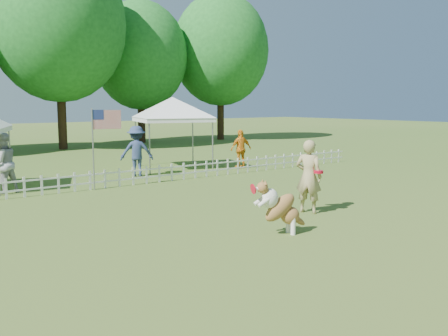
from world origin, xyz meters
name	(u,v)px	position (x,y,z in m)	size (l,w,h in m)	color
ground	(273,228)	(0.00, 0.00, 0.00)	(120.00, 120.00, 0.00)	#2F581B
picket_fence	(126,177)	(0.00, 7.00, 0.30)	(22.00, 0.08, 0.60)	white
handler	(309,176)	(1.73, 0.57, 0.91)	(0.67, 0.44, 1.83)	tan
dog	(281,207)	(-0.28, -0.52, 0.58)	(1.12, 0.37, 1.15)	brown
frisbee_on_turf	(288,220)	(0.72, 0.25, 0.01)	(0.23, 0.23, 0.02)	red
canopy_tent_right	(173,134)	(3.57, 9.82, 1.44)	(2.79, 2.79, 2.89)	white
flag_pole	(93,149)	(-1.14, 6.93, 1.28)	(0.98, 0.10, 2.56)	gray
spectator_a	(3,163)	(-3.54, 8.05, 0.92)	(0.89, 0.69, 1.83)	#A5A4A9
spectator_b	(137,151)	(1.33, 8.76, 0.93)	(1.21, 0.69, 1.87)	navy
spectator_c	(241,149)	(5.83, 8.13, 0.81)	(0.95, 0.39, 1.61)	orange
tree_center_right	(59,39)	(3.00, 21.00, 6.30)	(7.60, 7.60, 12.60)	#1A5C1F
tree_right	(140,65)	(9.00, 22.50, 5.20)	(6.20, 6.20, 10.40)	#1A5C1F
tree_far_right	(221,61)	(15.00, 21.50, 5.70)	(7.00, 7.00, 11.40)	#1A5C1F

